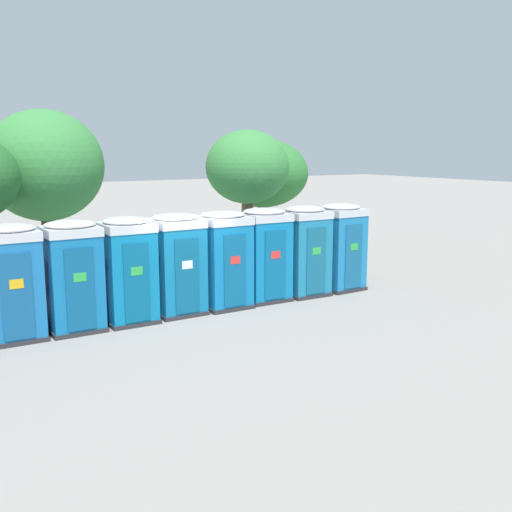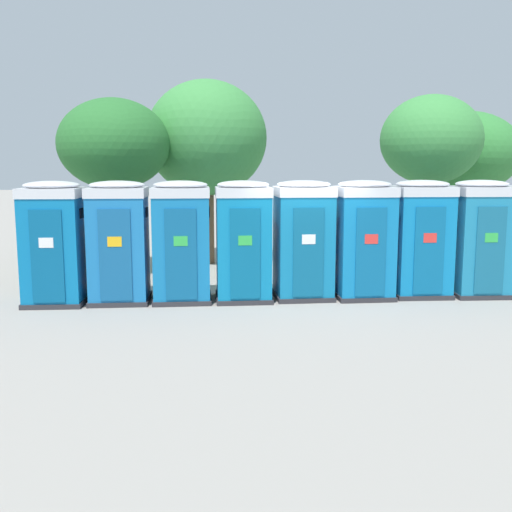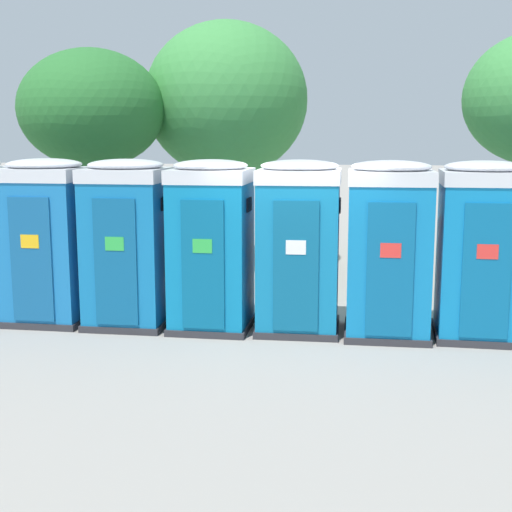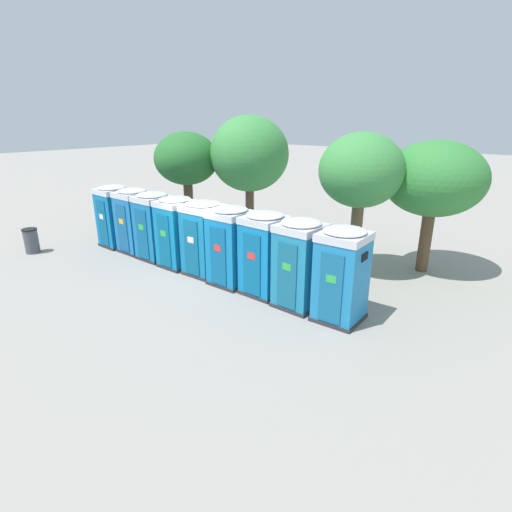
# 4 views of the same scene
# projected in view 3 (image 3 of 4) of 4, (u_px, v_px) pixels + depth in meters

# --- Properties ---
(ground_plane) EXTENTS (120.00, 120.00, 0.00)m
(ground_plane) POSITION_uv_depth(u_px,v_px,m) (299.00, 328.00, 10.81)
(ground_plane) COLOR gray
(portapotty_1) EXTENTS (1.22, 1.21, 2.54)m
(portapotty_1) POSITION_uv_depth(u_px,v_px,m) (48.00, 240.00, 11.02)
(portapotty_1) COLOR #2D2D33
(portapotty_1) RESTS_ON ground
(portapotty_2) EXTENTS (1.22, 1.21, 2.54)m
(portapotty_2) POSITION_uv_depth(u_px,v_px,m) (128.00, 242.00, 10.80)
(portapotty_2) COLOR #2D2D33
(portapotty_2) RESTS_ON ground
(portapotty_3) EXTENTS (1.17, 1.21, 2.54)m
(portapotty_3) POSITION_uv_depth(u_px,v_px,m) (211.00, 244.00, 10.59)
(portapotty_3) COLOR #2D2D33
(portapotty_3) RESTS_ON ground
(portapotty_4) EXTENTS (1.24, 1.22, 2.54)m
(portapotty_4) POSITION_uv_depth(u_px,v_px,m) (299.00, 246.00, 10.47)
(portapotty_4) COLOR #2D2D33
(portapotty_4) RESTS_ON ground
(portapotty_5) EXTENTS (1.23, 1.22, 2.54)m
(portapotty_5) POSITION_uv_depth(u_px,v_px,m) (389.00, 249.00, 10.21)
(portapotty_5) COLOR #2D2D33
(portapotty_5) RESTS_ON ground
(portapotty_6) EXTENTS (1.24, 1.22, 2.54)m
(portapotty_6) POSITION_uv_depth(u_px,v_px,m) (481.00, 250.00, 10.10)
(portapotty_6) COLOR #2D2D33
(portapotty_6) RESTS_ON ground
(street_tree_0) EXTENTS (2.86, 2.86, 4.56)m
(street_tree_0) POSITION_uv_depth(u_px,v_px,m) (92.00, 111.00, 13.96)
(street_tree_0) COLOR brown
(street_tree_0) RESTS_ON ground
(street_tree_3) EXTENTS (3.44, 3.44, 5.25)m
(street_tree_3) POSITION_uv_depth(u_px,v_px,m) (226.00, 101.00, 15.06)
(street_tree_3) COLOR brown
(street_tree_3) RESTS_ON ground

